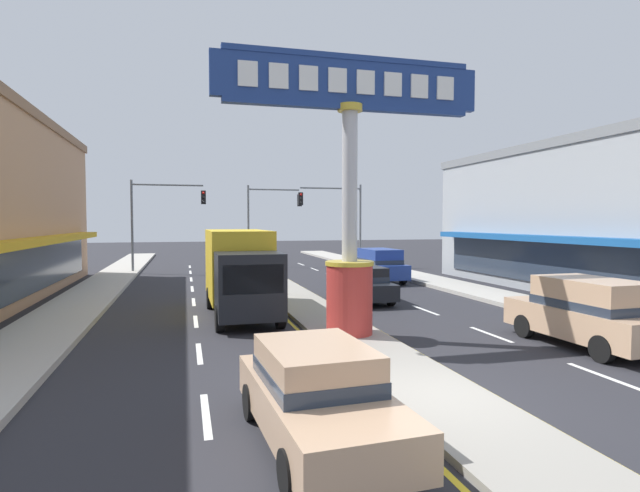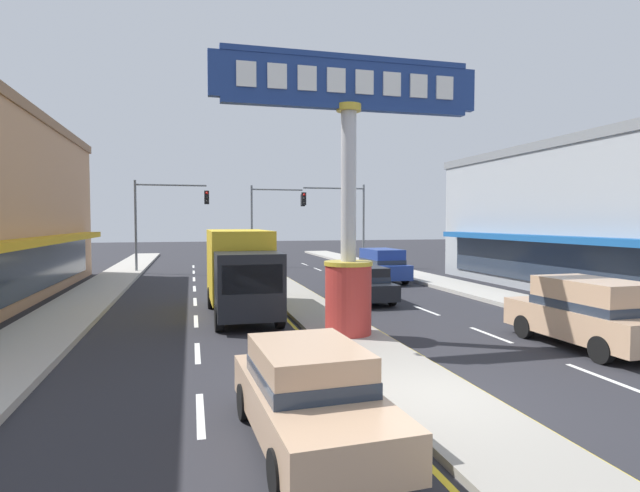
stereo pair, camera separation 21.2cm
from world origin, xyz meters
name	(u,v)px [view 2 (the right image)]	position (x,y,z in m)	size (l,w,h in m)	color
ground_plane	(432,401)	(0.00, 0.00, 0.00)	(160.00, 160.00, 0.00)	#28282D
median_strip	(278,285)	(0.00, 18.00, 0.07)	(2.11, 52.00, 0.14)	gray
sidewalk_left	(92,296)	(-8.89, 16.00, 0.09)	(2.48, 60.00, 0.18)	#ADA89E
sidewalk_right	(447,284)	(8.89, 16.00, 0.09)	(2.48, 60.00, 0.18)	#ADA89E
lane_markings	(282,289)	(0.00, 16.65, 0.00)	(8.85, 52.00, 0.01)	silver
district_sign	(349,200)	(0.00, 5.43, 4.10)	(7.99, 1.43, 8.12)	#B7332D
storefront_right	(602,217)	(15.41, 12.37, 3.67)	(8.25, 18.99, 7.33)	#999EA3
traffic_light_left_side	(163,210)	(-6.29, 26.87, 4.25)	(4.86, 0.46, 6.20)	slate
traffic_light_right_side	(341,211)	(6.29, 27.31, 4.25)	(4.86, 0.46, 6.20)	slate
traffic_light_median_far	(271,212)	(1.50, 30.03, 4.19)	(4.20, 0.46, 6.20)	slate
box_truck_near_right_lane	(241,269)	(-2.72, 10.15, 1.69)	(2.29, 6.92, 3.12)	black
sedan_far_right_lane	(364,283)	(2.70, 11.85, 0.79)	(1.91, 4.34, 1.53)	black
suv_near_left_lane	(381,265)	(6.00, 18.35, 0.98)	(2.04, 4.64, 1.90)	navy
sedan_mid_left_lane	(310,393)	(-2.71, -1.24, 0.79)	(2.03, 4.39, 1.53)	tan
suv_far_left_oncoming	(588,312)	(6.01, 2.72, 0.98)	(2.08, 4.66, 1.90)	tan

